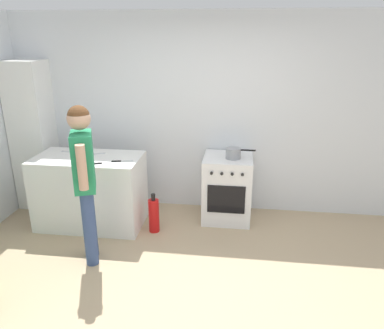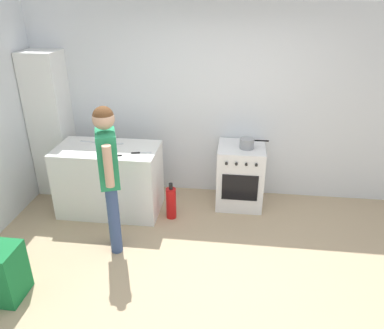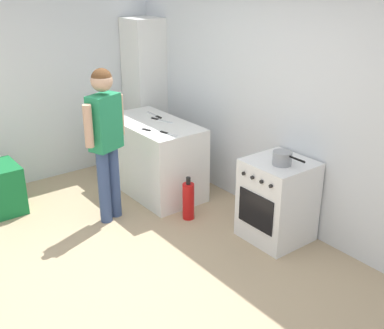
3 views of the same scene
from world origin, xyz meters
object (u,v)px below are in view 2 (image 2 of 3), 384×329
object	(u,v)px
pot	(247,143)
knife_carving	(109,144)
knife_utility	(140,153)
larder_cabinet	(51,125)
knife_chef	(110,156)
knife_bread	(94,142)
fire_extinguisher	(171,203)
person	(109,168)
oven_left	(240,175)

from	to	relation	value
pot	knife_carving	world-z (taller)	pot
knife_utility	larder_cabinet	world-z (taller)	larder_cabinet
knife_chef	knife_utility	distance (m)	0.36
knife_bread	knife_utility	xyz separation A→B (m)	(0.69, -0.27, 0.00)
knife_utility	larder_cabinet	distance (m)	1.54
knife_utility	fire_extinguisher	world-z (taller)	knife_utility
larder_cabinet	knife_chef	bearing A→B (deg)	-34.12
knife_chef	fire_extinguisher	bearing A→B (deg)	12.23
knife_utility	fire_extinguisher	size ratio (longest dim) A/B	0.50
knife_chef	person	xyz separation A→B (m)	(0.17, -0.53, 0.11)
oven_left	knife_chef	size ratio (longest dim) A/B	2.78
person	fire_extinguisher	size ratio (longest dim) A/B	3.37
oven_left	fire_extinguisher	xyz separation A→B (m)	(-0.87, -0.48, -0.21)
knife_carving	knife_utility	bearing A→B (deg)	-25.27
oven_left	knife_carving	xyz separation A→B (m)	(-1.70, -0.27, 0.48)
knife_utility	pot	bearing A→B (deg)	18.73
person	knife_chef	bearing A→B (deg)	107.90
oven_left	pot	bearing A→B (deg)	-36.32
oven_left	knife_chef	xyz separation A→B (m)	(-1.57, -0.63, 0.48)
knife_bread	larder_cabinet	xyz separation A→B (m)	(-0.72, 0.32, 0.10)
knife_bread	fire_extinguisher	world-z (taller)	knife_bread
fire_extinguisher	knife_bread	bearing A→B (deg)	165.93
knife_chef	knife_utility	bearing A→B (deg)	23.06
pot	knife_utility	bearing A→B (deg)	-161.27
knife_utility	knife_carving	xyz separation A→B (m)	(-0.47, 0.22, -0.00)
pot	knife_utility	world-z (taller)	pot
larder_cabinet	knife_carving	bearing A→B (deg)	-21.25
knife_utility	knife_chef	bearing A→B (deg)	-156.94
knife_bread	knife_carving	distance (m)	0.23
knife_carving	larder_cabinet	world-z (taller)	larder_cabinet
knife_chef	larder_cabinet	distance (m)	1.31
knife_carving	person	world-z (taller)	person
oven_left	person	bearing A→B (deg)	-140.20
person	larder_cabinet	bearing A→B (deg)	134.69
knife_utility	knife_carving	bearing A→B (deg)	154.73
knife_bread	person	xyz separation A→B (m)	(0.53, -0.95, 0.11)
larder_cabinet	person	bearing A→B (deg)	-45.31
knife_chef	fire_extinguisher	size ratio (longest dim) A/B	0.61
oven_left	knife_bread	bearing A→B (deg)	-173.67
person	fire_extinguisher	xyz separation A→B (m)	(0.53, 0.69, -0.80)
knife_chef	knife_bread	world-z (taller)	same
knife_carving	pot	bearing A→B (deg)	7.13
knife_bread	person	distance (m)	1.09
knife_chef	larder_cabinet	size ratio (longest dim) A/B	0.15
knife_carving	fire_extinguisher	size ratio (longest dim) A/B	0.65
oven_left	fire_extinguisher	distance (m)	1.01
knife_bread	oven_left	bearing A→B (deg)	6.33
oven_left	larder_cabinet	distance (m)	2.71
knife_carving	person	distance (m)	0.95
fire_extinguisher	knife_carving	bearing A→B (deg)	165.76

